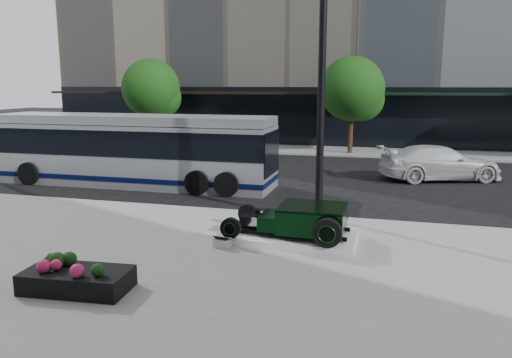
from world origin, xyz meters
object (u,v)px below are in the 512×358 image
(hot_rod, at_px, (304,219))
(transit_bus, at_px, (133,149))
(white_sedan, at_px, (440,163))
(lamppost, at_px, (321,104))
(flower_planter, at_px, (77,278))

(hot_rod, xyz_separation_m, transit_bus, (-8.38, 6.19, 0.79))
(transit_bus, bearing_deg, white_sedan, 19.27)
(lamppost, xyz_separation_m, flower_planter, (-3.87, -6.87, -3.25))
(lamppost, distance_m, flower_planter, 8.53)
(transit_bus, distance_m, white_sedan, 13.40)
(hot_rod, distance_m, white_sedan, 11.43)
(hot_rod, bearing_deg, lamppost, 89.14)
(lamppost, relative_size, white_sedan, 1.44)
(hot_rod, relative_size, transit_bus, 0.27)
(transit_bus, height_order, white_sedan, transit_bus)
(hot_rod, bearing_deg, transit_bus, 143.53)
(flower_planter, distance_m, transit_bus, 11.59)
(hot_rod, xyz_separation_m, white_sedan, (4.25, 10.61, 0.07))
(transit_bus, bearing_deg, lamppost, -23.96)
(hot_rod, xyz_separation_m, flower_planter, (-3.84, -4.41, -0.33))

